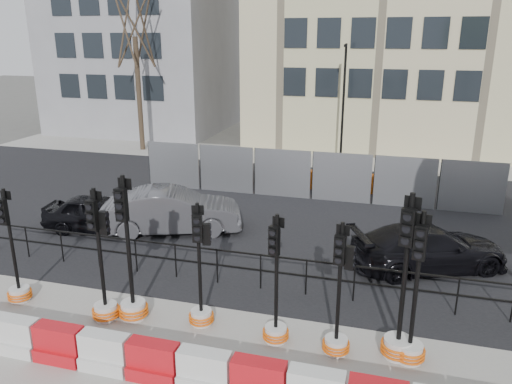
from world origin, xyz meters
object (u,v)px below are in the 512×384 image
(car_a, at_px, (98,213))
(traffic_signal_h, at_px, (400,326))
(traffic_signal_d, at_px, (201,297))
(traffic_signal_a, at_px, (17,279))
(car_c, at_px, (428,248))

(car_a, bearing_deg, traffic_signal_h, -122.38)
(traffic_signal_d, bearing_deg, traffic_signal_h, -15.27)
(traffic_signal_a, height_order, car_c, traffic_signal_a)
(traffic_signal_a, bearing_deg, car_c, 26.00)
(traffic_signal_a, height_order, traffic_signal_d, traffic_signal_d)
(traffic_signal_h, xyz_separation_m, car_a, (-9.85, 4.53, -0.12))
(car_a, height_order, car_c, car_c)
(traffic_signal_h, distance_m, car_c, 4.55)
(traffic_signal_a, xyz_separation_m, traffic_signal_h, (9.14, 0.19, 0.13))
(car_c, bearing_deg, traffic_signal_d, 106.24)
(traffic_signal_d, bearing_deg, traffic_signal_a, 168.32)
(traffic_signal_d, height_order, car_c, traffic_signal_d)
(traffic_signal_d, height_order, car_a, traffic_signal_d)
(traffic_signal_d, bearing_deg, car_a, 126.32)
(traffic_signal_a, relative_size, car_a, 0.78)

